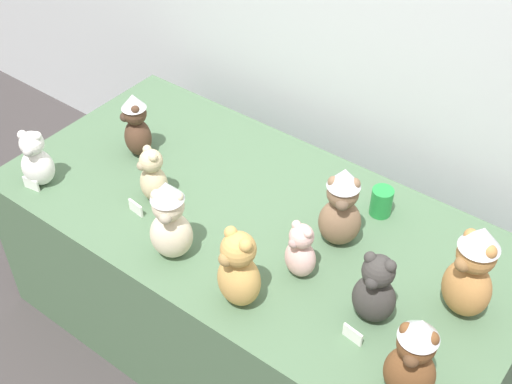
# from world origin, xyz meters

# --- Properties ---
(ground_plane) EXTENTS (10.00, 10.00, 0.00)m
(ground_plane) POSITION_xyz_m (0.00, 0.00, 0.00)
(ground_plane) COLOR #3D3838
(display_table) EXTENTS (1.97, 0.97, 0.71)m
(display_table) POSITION_xyz_m (0.00, 0.25, 0.35)
(display_table) COLOR #4C6B4C
(display_table) RESTS_ON ground_plane
(teddy_bear_cocoa) EXTENTS (0.17, 0.16, 0.28)m
(teddy_bear_cocoa) POSITION_xyz_m (-0.61, 0.27, 0.84)
(teddy_bear_cocoa) COLOR #4C3323
(teddy_bear_cocoa) RESTS_ON display_table
(teddy_bear_honey) EXTENTS (0.18, 0.16, 0.30)m
(teddy_bear_honey) POSITION_xyz_m (0.19, -0.09, 0.84)
(teddy_bear_honey) COLOR tan
(teddy_bear_honey) RESTS_ON display_table
(teddy_bear_caramel) EXTENTS (0.20, 0.19, 0.36)m
(teddy_bear_caramel) POSITION_xyz_m (0.77, 0.30, 0.88)
(teddy_bear_caramel) COLOR #B27A42
(teddy_bear_caramel) RESTS_ON display_table
(teddy_bear_sand) EXTENTS (0.15, 0.14, 0.23)m
(teddy_bear_sand) POSITION_xyz_m (-0.36, 0.10, 0.81)
(teddy_bear_sand) COLOR #CCB78E
(teddy_bear_sand) RESTS_ON display_table
(teddy_bear_snow) EXTENTS (0.16, 0.15, 0.24)m
(teddy_bear_snow) POSITION_xyz_m (-0.77, -0.10, 0.82)
(teddy_bear_snow) COLOR white
(teddy_bear_snow) RESTS_ON display_table
(teddy_bear_blush) EXTENTS (0.13, 0.11, 0.22)m
(teddy_bear_blush) POSITION_xyz_m (0.28, 0.12, 0.81)
(teddy_bear_blush) COLOR beige
(teddy_bear_blush) RESTS_ON display_table
(teddy_bear_cream) EXTENTS (0.19, 0.18, 0.32)m
(teddy_bear_cream) POSITION_xyz_m (-0.11, -0.07, 0.86)
(teddy_bear_cream) COLOR beige
(teddy_bear_cream) RESTS_ON display_table
(teddy_bear_mocha) EXTENTS (0.19, 0.18, 0.33)m
(teddy_bear_mocha) POSITION_xyz_m (0.30, 0.33, 0.87)
(teddy_bear_mocha) COLOR #7F6047
(teddy_bear_mocha) RESTS_ON display_table
(teddy_bear_charcoal) EXTENTS (0.15, 0.13, 0.27)m
(teddy_bear_charcoal) POSITION_xyz_m (0.56, 0.10, 0.83)
(teddy_bear_charcoal) COLOR #383533
(teddy_bear_charcoal) RESTS_ON display_table
(teddy_bear_chestnut) EXTENTS (0.17, 0.15, 0.32)m
(teddy_bear_chestnut) POSITION_xyz_m (0.78, -0.07, 0.86)
(teddy_bear_chestnut) COLOR brown
(teddy_bear_chestnut) RESTS_ON display_table
(party_cup_green) EXTENTS (0.08, 0.08, 0.11)m
(party_cup_green) POSITION_xyz_m (0.35, 0.54, 0.76)
(party_cup_green) COLOR #238C3D
(party_cup_green) RESTS_ON display_table
(name_card_front_left) EXTENTS (0.07, 0.02, 0.05)m
(name_card_front_left) POSITION_xyz_m (-0.36, -0.00, 0.73)
(name_card_front_left) COLOR white
(name_card_front_left) RESTS_ON display_table
(name_card_front_middle) EXTENTS (0.07, 0.02, 0.05)m
(name_card_front_middle) POSITION_xyz_m (-0.77, -0.14, 0.73)
(name_card_front_middle) COLOR white
(name_card_front_middle) RESTS_ON display_table
(name_card_front_right) EXTENTS (0.07, 0.02, 0.05)m
(name_card_front_right) POSITION_xyz_m (0.56, -0.01, 0.73)
(name_card_front_right) COLOR white
(name_card_front_right) RESTS_ON display_table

